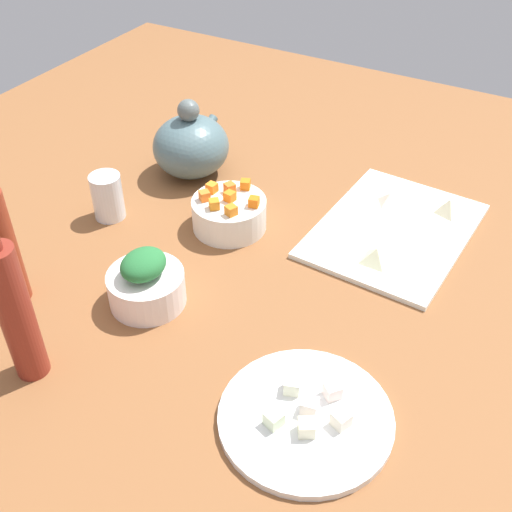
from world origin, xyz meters
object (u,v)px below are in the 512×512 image
teapot (191,145)px  bottle_1 (15,311)px  bowl_carrots (229,214)px  bottle_0 (2,245)px  cutting_board (394,230)px  drinking_glass_0 (107,196)px  plate_tofu (306,418)px  bowl_greens (147,288)px

teapot → bottle_1: size_ratio=0.65×
bowl_carrots → teapot: bearing=52.9°
bottle_0 → cutting_board: bearing=-45.5°
teapot → drinking_glass_0: 22.00cm
plate_tofu → teapot: bearing=46.9°
cutting_board → bottle_0: bearing=134.5°
bottle_1 → drinking_glass_0: (36.30, 15.45, -7.37)cm
bowl_greens → bottle_1: bearing=164.0°
bowl_carrots → bowl_greens: bearing=177.9°
bottle_0 → drinking_glass_0: (25.76, 1.48, -6.30)cm
bottle_0 → bottle_1: bottle_1 is taller
cutting_board → teapot: bearing=90.8°
plate_tofu → bottle_0: 53.89cm
bottle_1 → bottle_0: bearing=53.0°
bottle_1 → drinking_glass_0: size_ratio=3.00×
bowl_greens → drinking_glass_0: (16.08, 21.25, 1.64)cm
plate_tofu → teapot: (46.11, 49.34, 6.01)cm
cutting_board → drinking_glass_0: 54.87cm
cutting_board → bowl_greens: (-38.06, 28.86, 2.40)cm
teapot → bottle_0: bottle_0 is taller
plate_tofu → bowl_carrots: (33.16, 32.24, 2.39)cm
teapot → bottle_0: bearing=175.7°
cutting_board → bowl_carrots: size_ratio=2.47×
cutting_board → bottle_0: bottle_0 is taller
plate_tofu → bowl_greens: size_ratio=1.91×
bowl_greens → drinking_glass_0: bearing=52.9°
plate_tofu → bowl_carrots: bearing=44.2°
teapot → bottle_0: (-47.08, 3.56, 4.23)cm
cutting_board → bowl_carrots: (-13.61, 27.98, 2.49)cm
cutting_board → bottle_0: (-47.74, 48.64, 10.34)cm
drinking_glass_0 → bottle_0: bearing=-176.7°
bowl_greens → bowl_carrots: size_ratio=0.90×
bowl_greens → teapot: teapot is taller
cutting_board → bottle_0: size_ratio=1.38×
plate_tofu → bowl_greens: 34.33cm
bottle_0 → bottle_1: (-10.54, -13.98, 1.07)cm
plate_tofu → drinking_glass_0: 59.89cm
cutting_board → bottle_0: 68.94cm
cutting_board → bowl_carrots: 31.22cm
bowl_greens → bottle_0: bearing=116.1°
plate_tofu → bowl_carrots: size_ratio=1.71×
bowl_greens → bowl_carrots: bowl_carrots is taller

